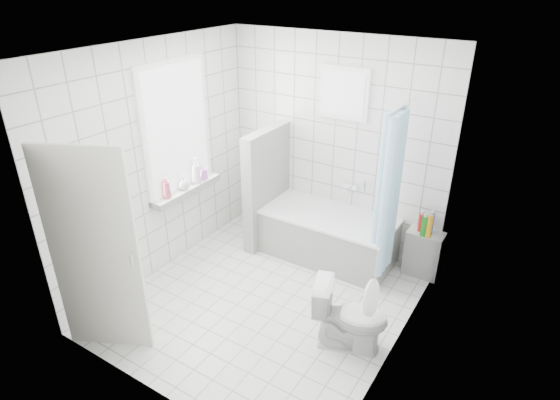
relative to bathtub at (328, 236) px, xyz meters
The scene contains 19 objects.
ground 1.17m from the bathtub, 98.35° to the right, with size 3.00×3.00×0.00m, color white.
ceiling 2.57m from the bathtub, 98.35° to the right, with size 3.00×3.00×0.00m, color white.
wall_back 1.09m from the bathtub, 113.77° to the left, with size 2.80×0.02×2.60m, color white.
wall_front 2.82m from the bathtub, 93.60° to the right, with size 2.80×0.02×2.60m, color white.
wall_left 2.18m from the bathtub, 144.29° to the right, with size 0.02×3.00×2.60m, color white.
wall_right 1.95m from the bathtub, 42.34° to the right, with size 0.02×3.00×2.60m, color white.
window_left 2.17m from the bathtub, 151.51° to the right, with size 0.01×0.90×1.40m, color white.
window_back 1.69m from the bathtub, 101.17° to the left, with size 0.50×0.01×0.50m, color white.
window_sill 1.78m from the bathtub, 150.78° to the right, with size 0.18×1.02×0.08m, color white.
door 2.74m from the bathtub, 113.54° to the right, with size 0.04×0.80×2.00m, color silver.
bathtub is the anchor object (origin of this frame).
partition_wall 0.97m from the bathtub, behind, with size 0.15×0.85×1.50m, color white.
tiled_ledge 1.12m from the bathtub, 13.15° to the left, with size 0.40×0.24×0.55m, color white.
toilet 1.53m from the bathtub, 55.49° to the right, with size 0.39×0.68×0.69m, color white.
curtain_rod 1.86m from the bathtub, ahead, with size 0.02×0.02×0.80m, color silver.
shower_curtain 1.10m from the bathtub, 11.96° to the right, with size 0.14×0.48×1.78m, color #4BA5DD, non-canonical shape.
tub_faucet 0.66m from the bathtub, 73.38° to the left, with size 0.18×0.06×0.06m, color silver.
sill_bottles 1.83m from the bathtub, 150.84° to the right, with size 0.19×0.74×0.31m.
ledge_bottles 1.17m from the bathtub, 11.17° to the left, with size 0.18×0.16×0.27m.
Camera 1 is at (2.27, -3.32, 3.22)m, focal length 30.00 mm.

